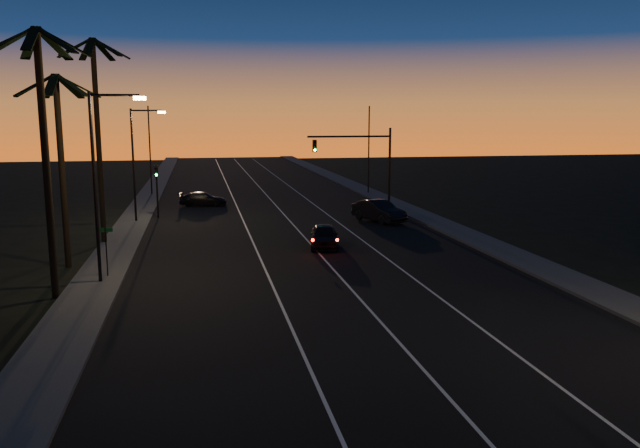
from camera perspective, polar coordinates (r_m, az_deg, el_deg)
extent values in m
cube|color=black|center=(41.46, -2.17, -1.19)|extent=(20.00, 170.00, 0.01)
cube|color=#353533|center=(41.27, -17.73, -1.60)|extent=(2.40, 170.00, 0.16)
cube|color=#353533|center=(44.53, 12.22, -0.55)|extent=(2.40, 170.00, 0.16)
cube|color=silver|center=(41.11, -6.31, -1.32)|extent=(0.12, 160.00, 0.01)
cube|color=silver|center=(41.53, -1.49, -1.15)|extent=(0.12, 160.00, 0.01)
cube|color=silver|center=(42.24, 3.20, -0.97)|extent=(0.12, 160.00, 0.01)
cylinder|color=black|center=(29.01, -23.74, 4.76)|extent=(0.32, 0.32, 11.50)
cube|color=black|center=(29.15, -22.31, 15.11)|extent=(2.18, 0.92, 1.18)
cube|color=black|center=(29.94, -23.19, 14.89)|extent=(1.25, 2.12, 1.18)
cube|color=black|center=(30.12, -24.97, 14.73)|extent=(1.34, 2.09, 1.18)
cube|color=black|center=(29.54, -26.39, 14.75)|extent=(2.18, 0.82, 1.18)
cube|color=black|center=(28.63, -26.42, 14.94)|extent=(1.90, 1.69, 1.18)
cube|color=black|center=(28.06, -24.91, 15.17)|extent=(0.45, 2.16, 1.18)
cube|color=black|center=(28.30, -23.04, 15.24)|extent=(1.95, 1.61, 1.18)
cylinder|color=black|center=(35.04, -22.51, 4.32)|extent=(0.32, 0.32, 10.00)
cube|color=black|center=(35.03, -21.23, 11.68)|extent=(2.18, 0.92, 1.18)
cube|color=black|center=(35.82, -21.98, 11.58)|extent=(1.25, 2.12, 1.18)
cube|color=black|center=(35.98, -23.45, 11.47)|extent=(1.34, 2.09, 1.18)
cube|color=black|center=(35.39, -24.60, 11.44)|extent=(2.18, 0.82, 1.18)
cube|color=black|center=(34.47, -24.57, 11.51)|extent=(1.90, 1.69, 1.18)
cube|color=black|center=(33.92, -23.31, 11.63)|extent=(0.45, 2.16, 1.18)
cube|color=black|center=(34.17, -21.80, 11.71)|extent=(1.95, 1.61, 1.18)
cylinder|color=black|center=(40.69, -19.59, 6.92)|extent=(0.32, 0.32, 12.50)
cube|color=black|center=(40.99, -18.53, 14.96)|extent=(2.18, 0.92, 1.18)
cube|color=black|center=(41.76, -19.24, 14.82)|extent=(1.25, 2.12, 1.18)
cube|color=black|center=(41.87, -20.53, 14.73)|extent=(1.34, 2.09, 1.18)
cube|color=black|center=(41.24, -21.48, 14.76)|extent=(2.18, 0.82, 1.18)
cube|color=black|center=(40.33, -21.39, 14.90)|extent=(1.90, 1.69, 1.18)
cube|color=black|center=(39.82, -20.26, 15.04)|extent=(0.45, 2.16, 1.18)
cube|color=black|center=(40.12, -18.97, 15.06)|extent=(1.95, 1.61, 1.18)
cylinder|color=black|center=(30.78, -19.88, 2.90)|extent=(0.16, 0.16, 9.00)
cylinder|color=black|center=(30.46, -18.27, 11.13)|extent=(2.20, 0.12, 0.12)
cube|color=#F5B062|center=(30.35, -16.16, 11.00)|extent=(0.55, 0.26, 0.16)
cylinder|color=black|center=(48.59, -16.69, 5.07)|extent=(0.16, 0.16, 8.50)
cylinder|color=black|center=(48.37, -15.61, 9.97)|extent=(2.20, 0.12, 0.12)
cube|color=#F5B062|center=(48.29, -14.28, 9.87)|extent=(0.55, 0.26, 0.16)
cylinder|color=black|center=(32.23, -18.93, -2.53)|extent=(0.06, 0.06, 2.60)
cube|color=#0B4518|center=(32.01, -19.05, -0.52)|extent=(0.70, 0.03, 0.20)
cylinder|color=black|center=(52.81, 6.37, 4.94)|extent=(0.20, 0.20, 7.00)
cylinder|color=black|center=(51.72, 2.69, 8.00)|extent=(7.00, 0.16, 0.16)
cube|color=black|center=(51.14, -0.50, 7.15)|extent=(0.32, 0.28, 1.00)
sphere|color=black|center=(50.96, -0.46, 7.50)|extent=(0.20, 0.20, 0.20)
sphere|color=black|center=(50.97, -0.46, 7.14)|extent=(0.20, 0.20, 0.20)
sphere|color=#14FF59|center=(50.99, -0.46, 6.78)|extent=(0.20, 0.20, 0.20)
cylinder|color=black|center=(50.66, -14.67, 2.89)|extent=(0.14, 0.14, 4.20)
cube|color=black|center=(50.50, -14.74, 4.69)|extent=(0.28, 0.25, 0.90)
sphere|color=black|center=(50.33, -14.77, 5.00)|extent=(0.18, 0.18, 0.18)
sphere|color=black|center=(50.35, -14.75, 4.68)|extent=(0.18, 0.18, 0.18)
sphere|color=#14FF59|center=(50.38, -14.74, 4.36)|extent=(0.18, 0.18, 0.18)
cylinder|color=black|center=(65.48, -15.28, 6.45)|extent=(0.14, 0.14, 9.00)
cylinder|color=black|center=(64.66, 4.48, 6.72)|extent=(0.14, 0.14, 9.00)
imported|color=black|center=(38.06, 0.38, -1.09)|extent=(2.36, 4.34, 1.40)
sphere|color=#FF0F05|center=(35.60, -0.67, -1.48)|extent=(0.18, 0.18, 0.18)
sphere|color=#FF0F05|center=(35.63, 1.58, -1.47)|extent=(0.18, 0.18, 0.18)
imported|color=black|center=(47.64, 5.39, 1.20)|extent=(3.41, 5.21, 1.62)
imported|color=black|center=(56.94, -10.66, 2.27)|extent=(4.42, 2.29, 1.22)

